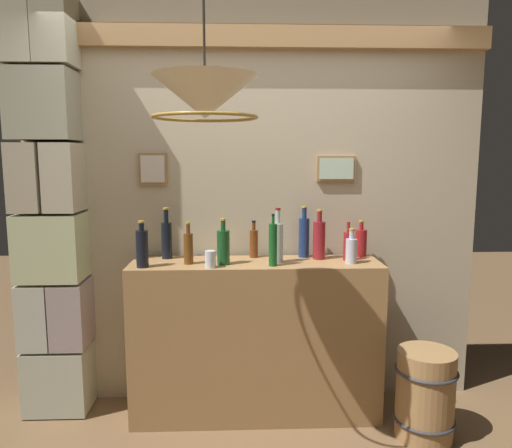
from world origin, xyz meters
The scene contains 18 objects.
panelled_rear_partition centered at (0.00, 1.10, 1.42)m, with size 3.03×0.15×2.71m.
stone_pillar centered at (-1.30, 0.94, 1.33)m, with size 0.42×0.35×2.64m.
bar_shelf_unit centered at (0.00, 0.82, 0.51)m, with size 1.58×0.41×1.02m, color #9E7547.
liquor_bottle_whiskey centered at (0.41, 0.89, 1.15)m, with size 0.08×0.08×0.32m.
liquor_bottle_port centered at (0.59, 0.76, 1.11)m, with size 0.07×0.07×0.22m.
liquor_bottle_scotch centered at (-0.01, 0.96, 1.12)m, with size 0.06×0.06×0.24m.
liquor_bottle_gin centered at (0.32, 0.96, 1.16)m, with size 0.07×0.07×0.34m.
liquor_bottle_brandy centered at (0.10, 0.71, 1.15)m, with size 0.05×0.05×0.32m.
liquor_bottle_rye centered at (0.71, 0.97, 1.11)m, with size 0.08×0.08×0.24m.
liquor_bottle_amaro centered at (-0.69, 0.70, 1.14)m, with size 0.07×0.07×0.28m.
liquor_bottle_rum centered at (-0.58, 0.95, 1.15)m, with size 0.07×0.07×0.33m.
liquor_bottle_bourbon centered at (0.59, 0.85, 1.12)m, with size 0.06×0.06×0.25m.
liquor_bottle_tequila centered at (-0.42, 0.78, 1.12)m, with size 0.06×0.06×0.26m.
liquor_bottle_vodka centered at (0.14, 0.80, 1.16)m, with size 0.07×0.07×0.35m.
liquor_bottle_sherry centered at (-0.20, 0.76, 1.13)m, with size 0.08×0.08×0.29m.
glass_tumbler_rocks centered at (-0.28, 0.67, 1.07)m, with size 0.07×0.07×0.10m.
pendant_lamp centered at (-0.26, 0.11, 1.95)m, with size 0.49×0.49×0.59m.
wooden_barrel centered at (1.00, 0.50, 0.27)m, with size 0.37×0.37×0.54m.
Camera 1 is at (-0.11, -2.17, 1.69)m, focal length 33.93 mm.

